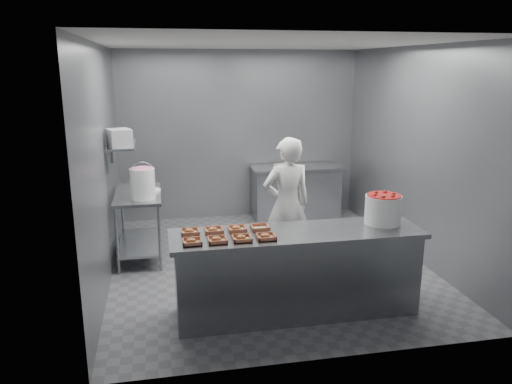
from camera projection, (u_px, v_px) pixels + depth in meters
floor at (268, 264)px, 6.60m from camera, size 4.50×4.50×0.00m
ceiling at (270, 43)px, 5.90m from camera, size 4.50×4.50×0.00m
wall_back at (240, 135)px, 8.39m from camera, size 4.00×0.04×2.80m
wall_left at (103, 166)px, 5.87m from camera, size 0.04×4.50×2.80m
wall_right at (415, 154)px, 6.63m from camera, size 0.04×4.50×2.80m
service_counter at (296, 272)px, 5.20m from camera, size 2.60×0.70×0.90m
prep_table at (139, 215)px, 6.71m from camera, size 0.60×1.20×0.90m
back_counter at (296, 192)px, 8.46m from camera, size 1.50×0.60×0.90m
wall_shelf at (121, 145)px, 6.44m from camera, size 0.35×0.90×0.03m
tray_0 at (192, 241)px, 4.74m from camera, size 0.19×0.18×0.06m
tray_1 at (217, 240)px, 4.79m from camera, size 0.19×0.18×0.06m
tray_2 at (242, 238)px, 4.83m from camera, size 0.19×0.18×0.06m
tray_3 at (266, 236)px, 4.88m from camera, size 0.19×0.18×0.06m
tray_4 at (190, 231)px, 5.02m from camera, size 0.19×0.18×0.06m
tray_5 at (213, 230)px, 5.07m from camera, size 0.19×0.18×0.06m
tray_6 at (237, 229)px, 5.11m from camera, size 0.19×0.18×0.06m
tray_7 at (260, 227)px, 5.16m from camera, size 0.19×0.18×0.04m
worker at (287, 205)px, 6.24m from camera, size 0.67×0.48×1.71m
strawberry_tub at (383, 208)px, 5.31m from camera, size 0.38×0.38×0.32m
glaze_bucket at (143, 183)px, 6.30m from camera, size 0.33×0.31×0.48m
bucket_lid at (149, 191)px, 6.70m from camera, size 0.34×0.34×0.02m
rag at (149, 186)px, 6.95m from camera, size 0.15×0.13×0.02m
appliance at (119, 138)px, 6.15m from camera, size 0.34×0.36×0.22m
paper_stack at (284, 166)px, 8.30m from camera, size 0.34×0.28×0.05m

